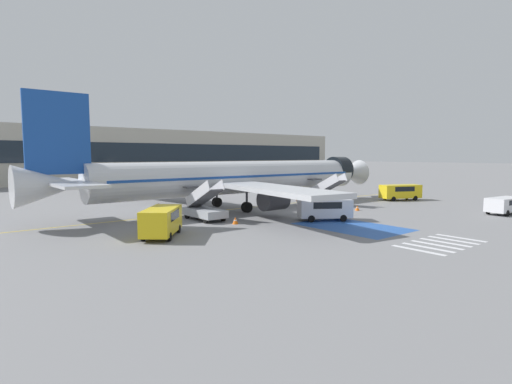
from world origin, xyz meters
TOP-DOWN VIEW (x-y plane):
  - ground_plane at (0.00, 0.00)m, footprint 600.00×600.00m
  - apron_leadline_yellow at (0.43, 0.60)m, footprint 78.44×1.17m
  - apron_stand_patch_blue at (0.43, -14.68)m, footprint 5.92×8.99m
  - apron_walkway_bar_0 at (-3.17, -22.60)m, footprint 0.44×3.60m
  - apron_walkway_bar_1 at (-1.97, -22.60)m, footprint 0.44×3.60m
  - apron_walkway_bar_2 at (-0.77, -22.60)m, footprint 0.44×3.60m
  - apron_walkway_bar_3 at (0.43, -22.60)m, footprint 0.44×3.60m
  - apron_walkway_bar_4 at (1.63, -22.60)m, footprint 0.44×3.60m
  - apron_walkway_bar_5 at (2.83, -22.60)m, footprint 0.44×3.60m
  - airliner at (-0.30, 0.61)m, footprint 43.92×35.53m
  - boarding_stairs_forward at (9.85, -3.88)m, footprint 2.26×5.25m
  - boarding_stairs_aft at (-7.37, -3.66)m, footprint 2.26×5.25m
  - fuel_tanker at (-5.82, 22.93)m, footprint 9.59×3.11m
  - service_van_0 at (-13.98, -8.34)m, footprint 4.76×5.11m
  - service_van_1 at (18.41, -20.11)m, footprint 4.63×2.48m
  - service_van_2 at (21.76, -6.32)m, footprint 5.75×3.98m
  - service_van_3 at (1.17, -10.96)m, footprint 5.17×4.39m
  - ground_crew_0 at (5.15, -3.57)m, footprint 0.49×0.43m
  - ground_crew_1 at (-11.67, -3.07)m, footprint 0.46×0.47m
  - traffic_cone_0 at (9.01, -8.84)m, footprint 0.50×0.50m
  - traffic_cone_1 at (-6.47, -7.35)m, footprint 0.56×0.56m
  - terminal_building at (3.98, 57.94)m, footprint 138.58×12.10m

SIDE VIEW (x-z plane):
  - ground_plane at x=0.00m, z-range 0.00..0.00m
  - apron_leadline_yellow at x=0.43m, z-range 0.00..0.01m
  - apron_stand_patch_blue at x=0.43m, z-range 0.00..0.01m
  - apron_walkway_bar_0 at x=-3.17m, z-range 0.00..0.01m
  - apron_walkway_bar_1 at x=-1.97m, z-range 0.00..0.01m
  - apron_walkway_bar_2 at x=-0.77m, z-range 0.00..0.01m
  - apron_walkway_bar_3 at x=0.43m, z-range 0.00..0.01m
  - apron_walkway_bar_4 at x=1.63m, z-range 0.00..0.01m
  - apron_walkway_bar_5 at x=2.83m, z-range 0.00..0.01m
  - traffic_cone_0 at x=9.01m, z-range 0.00..0.56m
  - traffic_cone_1 at x=-6.47m, z-range 0.00..0.62m
  - boarding_stairs_aft at x=-7.37m, z-range -0.96..2.90m
  - ground_crew_0 at x=5.15m, z-range 0.13..1.83m
  - boarding_stairs_forward at x=9.85m, z-range -1.00..2.97m
  - service_van_1 at x=18.41m, z-range 0.20..1.92m
  - ground_crew_1 at x=-11.67m, z-range 0.15..1.97m
  - service_van_3 at x=1.17m, z-range 0.21..2.19m
  - service_van_2 at x=21.76m, z-range 0.21..2.29m
  - service_van_0 at x=-13.98m, z-range 0.21..2.36m
  - fuel_tanker at x=-5.82m, z-range 0.03..3.68m
  - airliner at x=-0.30m, z-range -2.11..9.18m
  - terminal_building at x=3.98m, z-range 0.00..12.13m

